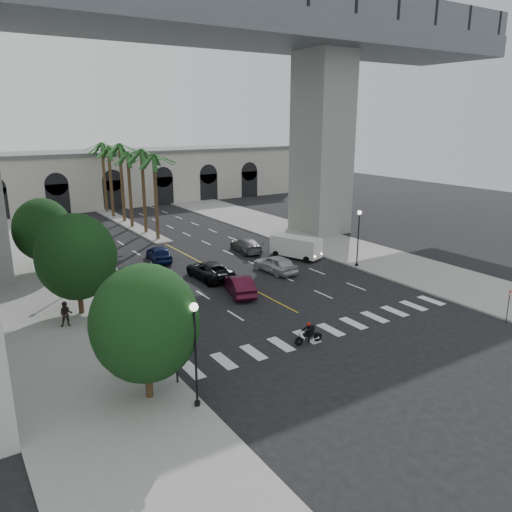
{
  "coord_description": "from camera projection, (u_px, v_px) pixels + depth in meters",
  "views": [
    {
      "loc": [
        -20.41,
        -24.14,
        13.34
      ],
      "look_at": [
        -0.99,
        6.0,
        3.41
      ],
      "focal_mm": 35.0,
      "sensor_mm": 36.0,
      "label": 1
    }
  ],
  "objects": [
    {
      "name": "ground",
      "position": [
        316.0,
        322.0,
        33.77
      ],
      "size": [
        140.0,
        140.0,
        0.0
      ],
      "primitive_type": "plane",
      "color": "black",
      "rests_on": "ground"
    },
    {
      "name": "car_c",
      "position": [
        209.0,
        270.0,
        42.79
      ],
      "size": [
        2.53,
        5.39,
        1.49
      ],
      "primitive_type": "imported",
      "rotation": [
        0.0,
        0.0,
        3.15
      ],
      "color": "black",
      "rests_on": "ground"
    },
    {
      "name": "motorcycle_rider",
      "position": [
        309.0,
        334.0,
        30.45
      ],
      "size": [
        1.93,
        0.52,
        1.39
      ],
      "rotation": [
        0.0,
        0.0,
        -0.09
      ],
      "color": "black",
      "rests_on": "ground"
    },
    {
      "name": "median",
      "position": [
        129.0,
        224.0,
        64.53
      ],
      "size": [
        2.0,
        24.0,
        0.2
      ],
      "primitive_type": "cube",
      "color": "gray",
      "rests_on": "ground"
    },
    {
      "name": "lamp_post_right",
      "position": [
        358.0,
        233.0,
        45.34
      ],
      "size": [
        0.4,
        0.4,
        5.35
      ],
      "color": "black",
      "rests_on": "ground"
    },
    {
      "name": "palm_e",
      "position": [
        108.0,
        150.0,
        66.91
      ],
      "size": [
        3.2,
        3.2,
        10.4
      ],
      "color": "#47331E",
      "rests_on": "ground"
    },
    {
      "name": "pier_building",
      "position": [
        90.0,
        179.0,
        77.19
      ],
      "size": [
        71.0,
        10.5,
        8.5
      ],
      "color": "silver",
      "rests_on": "ground"
    },
    {
      "name": "palm_d",
      "position": [
        119.0,
        148.0,
        63.68
      ],
      "size": [
        3.2,
        3.2,
        10.9
      ],
      "color": "#47331E",
      "rests_on": "ground"
    },
    {
      "name": "palm_b",
      "position": [
        141.0,
        154.0,
        57.24
      ],
      "size": [
        3.2,
        3.2,
        10.6
      ],
      "color": "#47331E",
      "rests_on": "ground"
    },
    {
      "name": "lamp_post_left_near",
      "position": [
        195.0,
        346.0,
        22.91
      ],
      "size": [
        0.4,
        0.4,
        5.35
      ],
      "color": "black",
      "rests_on": "ground"
    },
    {
      "name": "traffic_signal_far",
      "position": [
        147.0,
        315.0,
        28.42
      ],
      "size": [
        0.25,
        0.18,
        3.65
      ],
      "color": "black",
      "rests_on": "ground"
    },
    {
      "name": "car_b",
      "position": [
        240.0,
        285.0,
        38.89
      ],
      "size": [
        2.94,
        4.92,
        1.53
      ],
      "primitive_type": "imported",
      "rotation": [
        0.0,
        0.0,
        2.84
      ],
      "color": "#440D20",
      "rests_on": "ground"
    },
    {
      "name": "pedestrian_a",
      "position": [
        120.0,
        362.0,
        26.25
      ],
      "size": [
        0.69,
        0.63,
        1.59
      ],
      "primitive_type": "imported",
      "rotation": [
        0.0,
        0.0,
        0.56
      ],
      "color": "black",
      "rests_on": "sidewalk_left"
    },
    {
      "name": "sidewalk_right",
      "position": [
        335.0,
        246.0,
        53.73
      ],
      "size": [
        8.0,
        100.0,
        0.15
      ],
      "primitive_type": "cube",
      "color": "gray",
      "rests_on": "ground"
    },
    {
      "name": "street_tree_near",
      "position": [
        145.0,
        323.0,
        23.48
      ],
      "size": [
        5.2,
        5.2,
        6.89
      ],
      "color": "#382616",
      "rests_on": "ground"
    },
    {
      "name": "sidewalk_left",
      "position": [
        38.0,
        298.0,
        38.07
      ],
      "size": [
        8.0,
        100.0,
        0.15
      ],
      "primitive_type": "cube",
      "color": "gray",
      "rests_on": "ground"
    },
    {
      "name": "lamp_post_left_far",
      "position": [
        79.0,
        249.0,
        39.92
      ],
      "size": [
        0.4,
        0.4,
        5.35
      ],
      "color": "black",
      "rests_on": "ground"
    },
    {
      "name": "pedestrian_b",
      "position": [
        66.0,
        314.0,
        32.5
      ],
      "size": [
        0.98,
        0.85,
        1.72
      ],
      "primitive_type": "imported",
      "rotation": [
        0.0,
        0.0,
        -0.28
      ],
      "color": "black",
      "rests_on": "sidewalk_left"
    },
    {
      "name": "bridge",
      "position": [
        205.0,
        63.0,
        48.44
      ],
      "size": [
        75.0,
        13.0,
        26.0
      ],
      "color": "gray",
      "rests_on": "ground"
    },
    {
      "name": "do_not_enter_sign",
      "position": [
        509.0,
        299.0,
        33.2
      ],
      "size": [
        0.55,
        0.23,
        2.36
      ],
      "rotation": [
        0.0,
        0.0,
        0.35
      ],
      "color": "black",
      "rests_on": "ground"
    },
    {
      "name": "car_e",
      "position": [
        159.0,
        253.0,
        47.96
      ],
      "size": [
        2.56,
        4.82,
        1.56
      ],
      "primitive_type": "imported",
      "rotation": [
        0.0,
        0.0,
        2.98
      ],
      "color": "#0E1845",
      "rests_on": "ground"
    },
    {
      "name": "car_a",
      "position": [
        275.0,
        264.0,
        44.47
      ],
      "size": [
        2.23,
        4.79,
        1.59
      ],
      "primitive_type": "imported",
      "rotation": [
        0.0,
        0.0,
        3.22
      ],
      "color": "#B6B6BB",
      "rests_on": "ground"
    },
    {
      "name": "street_tree_mid",
      "position": [
        76.0,
        257.0,
        33.96
      ],
      "size": [
        5.44,
        5.44,
        7.21
      ],
      "color": "#382616",
      "rests_on": "ground"
    },
    {
      "name": "cargo_van",
      "position": [
        296.0,
        246.0,
        48.95
      ],
      "size": [
        3.53,
        5.32,
        2.12
      ],
      "rotation": [
        0.0,
        0.0,
        0.37
      ],
      "color": "white",
      "rests_on": "ground"
    },
    {
      "name": "palm_f",
      "position": [
        102.0,
        147.0,
        70.23
      ],
      "size": [
        3.2,
        3.2,
        10.7
      ],
      "color": "#47331E",
      "rests_on": "ground"
    },
    {
      "name": "traffic_signal_near",
      "position": [
        176.0,
        340.0,
        25.18
      ],
      "size": [
        0.25,
        0.18,
        3.65
      ],
      "color": "black",
      "rests_on": "ground"
    },
    {
      "name": "palm_a",
      "position": [
        154.0,
        159.0,
        54.02
      ],
      "size": [
        3.2,
        3.2,
        10.3
      ],
      "color": "#47331E",
      "rests_on": "ground"
    },
    {
      "name": "street_tree_far",
      "position": [
        43.0,
        230.0,
        43.76
      ],
      "size": [
        5.04,
        5.04,
        6.68
      ],
      "color": "#382616",
      "rests_on": "ground"
    },
    {
      "name": "car_d",
      "position": [
        246.0,
        245.0,
        51.36
      ],
      "size": [
        2.78,
        5.24,
        1.45
      ],
      "primitive_type": "imported",
      "rotation": [
        0.0,
        0.0,
        2.98
      ],
      "color": "#5C5B60",
      "rests_on": "ground"
    },
    {
      "name": "palm_c",
      "position": [
        128.0,
        156.0,
        60.45
      ],
      "size": [
        3.2,
        3.2,
        10.1
      ],
      "color": "#47331E",
      "rests_on": "ground"
    }
  ]
}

